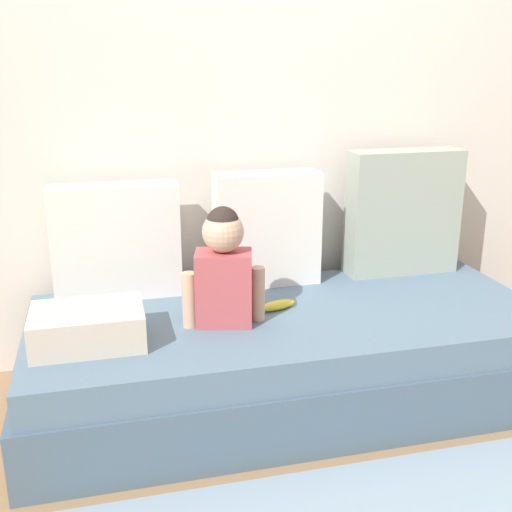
{
  "coord_description": "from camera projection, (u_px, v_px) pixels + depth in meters",
  "views": [
    {
      "loc": [
        -0.71,
        -2.28,
        1.4
      ],
      "look_at": [
        -0.14,
        0.0,
        0.65
      ],
      "focal_mm": 44.02,
      "sensor_mm": 36.0,
      "label": 1
    }
  ],
  "objects": [
    {
      "name": "couch",
      "position": [
        288.0,
        355.0,
        2.64
      ],
      "size": [
        2.15,
        0.92,
        0.4
      ],
      "color": "#495F70",
      "rests_on": "ground"
    },
    {
      "name": "ground_plane",
      "position": [
        288.0,
        396.0,
        2.7
      ],
      "size": [
        12.0,
        12.0,
        0.0
      ],
      "primitive_type": "plane",
      "color": "#93704C"
    },
    {
      "name": "banana",
      "position": [
        277.0,
        305.0,
        2.59
      ],
      "size": [
        0.18,
        0.09,
        0.04
      ],
      "primitive_type": "ellipsoid",
      "rotation": [
        0.0,
        0.0,
        0.27
      ],
      "color": "yellow",
      "rests_on": "couch"
    },
    {
      "name": "toddler",
      "position": [
        224.0,
        268.0,
        2.4
      ],
      "size": [
        0.33,
        0.19,
        0.47
      ],
      "color": "#B24C51",
      "rests_on": "couch"
    },
    {
      "name": "throw_pillow_left",
      "position": [
        116.0,
        241.0,
        2.68
      ],
      "size": [
        0.54,
        0.16,
        0.49
      ],
      "primitive_type": "cube",
      "color": "silver",
      "rests_on": "couch"
    },
    {
      "name": "back_wall",
      "position": [
        255.0,
        95.0,
        2.87
      ],
      "size": [
        5.35,
        0.1,
        2.46
      ],
      "primitive_type": "cube",
      "color": "silver",
      "rests_on": "ground"
    },
    {
      "name": "throw_pillow_center",
      "position": [
        267.0,
        229.0,
        2.83
      ],
      "size": [
        0.47,
        0.16,
        0.51
      ],
      "primitive_type": "cube",
      "color": "silver",
      "rests_on": "couch"
    },
    {
      "name": "folded_blanket",
      "position": [
        88.0,
        327.0,
        2.27
      ],
      "size": [
        0.4,
        0.28,
        0.14
      ],
      "primitive_type": "cube",
      "color": "beige",
      "rests_on": "couch"
    },
    {
      "name": "throw_pillow_right",
      "position": [
        403.0,
        212.0,
        2.98
      ],
      "size": [
        0.53,
        0.16,
        0.59
      ],
      "primitive_type": "cube",
      "color": "#99A393",
      "rests_on": "couch"
    }
  ]
}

